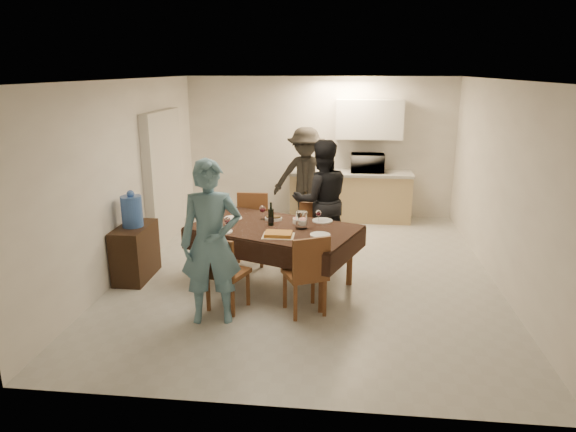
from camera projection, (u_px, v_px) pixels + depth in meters
The scene contains 33 objects.
floor at pixel (307, 272), 7.17m from camera, with size 5.00×6.00×0.02m, color #B2B3AE.
ceiling at pixel (309, 80), 6.45m from camera, with size 5.00×6.00×0.02m, color white.
wall_back at pixel (320, 147), 9.68m from camera, with size 5.00×0.02×2.60m, color silver.
wall_front at pixel (280, 262), 3.95m from camera, with size 5.00×0.02×2.60m, color silver.
wall_left at pixel (128, 176), 7.07m from camera, with size 0.02×6.00×2.60m, color silver.
wall_right at pixel (503, 185), 6.55m from camera, with size 0.02×6.00×2.60m, color silver.
stub_partition at pixel (164, 177), 8.28m from camera, with size 0.15×1.40×2.10m, color beige.
kitchen_base_cabinet at pixel (350, 197), 9.55m from camera, with size 2.20×0.60×0.86m, color tan.
kitchen_worktop at pixel (351, 173), 9.42m from camera, with size 2.24×0.64×0.05m, color #9D9D99.
upper_cabinet at pixel (369, 119), 9.26m from camera, with size 1.20×0.34×0.70m, color white.
dining_table at pixel (274, 229), 6.55m from camera, with size 2.33×1.84×0.79m.
chair_near_left at pixel (226, 266), 5.86m from camera, with size 0.54×0.55×0.50m.
chair_near_right at pixel (304, 267), 5.75m from camera, with size 0.59×0.61×0.52m.
chair_far_left at pixel (249, 224), 7.27m from camera, with size 0.45×0.45×0.54m.
chair_far_right at pixel (313, 231), 7.20m from camera, with size 0.43×0.43×0.48m.
console at pixel (135, 252), 6.87m from camera, with size 0.39×0.79×0.73m, color black.
water_jug at pixel (132, 211), 6.72m from camera, with size 0.27×0.27×0.41m, color #416FCB.
wine_bottle at pixel (271, 214), 6.55m from camera, with size 0.08×0.08×0.30m, color black, non-canonical shape.
water_pitcher at pixel (301, 220), 6.43m from camera, with size 0.14×0.14×0.22m, color white.
savoury_tart at pixel (278, 234), 6.16m from camera, with size 0.38×0.28×0.05m, color #B48B34.
salad_bowl at pixel (299, 221), 6.67m from camera, with size 0.17×0.17×0.06m, color white.
mushroom_dish at pixel (273, 219), 6.81m from camera, with size 0.21×0.21×0.04m, color white.
wine_glass_a at pixel (228, 224), 6.34m from camera, with size 0.08×0.08×0.18m, color white, non-canonical shape.
wine_glass_b at pixel (319, 216), 6.70m from camera, with size 0.08×0.08×0.17m, color white, non-canonical shape.
wine_glass_c at pixel (262, 212), 6.82m from camera, with size 0.09×0.09×0.20m, color white, non-canonical shape.
plate_near_left at pixel (223, 232), 6.32m from camera, with size 0.24×0.24×0.01m, color white.
plate_near_right at pixel (320, 235), 6.19m from camera, with size 0.24×0.24×0.01m, color white.
plate_far_left at pixel (233, 218), 6.89m from camera, with size 0.24×0.24×0.01m, color white.
plate_far_right at pixel (322, 221), 6.76m from camera, with size 0.27×0.27×0.02m, color white.
microwave at pixel (368, 163), 9.34m from camera, with size 0.60×0.41×0.33m, color white.
person_near at pixel (211, 243), 5.56m from camera, with size 0.67×0.44×1.83m, color #59859B.
person_far at pixel (321, 200), 7.46m from camera, with size 0.86×0.67×1.77m, color black.
person_kitchen at pixel (306, 177), 9.08m from camera, with size 1.14×0.65×1.76m, color black.
Camera 1 is at (0.46, -6.66, 2.74)m, focal length 32.00 mm.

